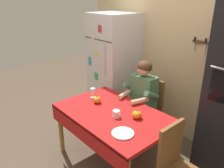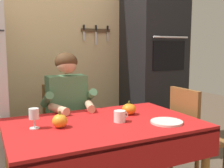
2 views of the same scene
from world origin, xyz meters
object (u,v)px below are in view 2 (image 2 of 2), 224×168
at_px(pumpkin_large, 60,121).
at_px(wall_oven, 153,68).
at_px(chair_right_side, 192,133).
at_px(pumpkin_medium, 129,109).
at_px(serving_tray, 167,122).
at_px(chair_behind_person, 64,126).
at_px(wine_glass, 34,115).
at_px(dining_table, 105,134).
at_px(coffee_mug, 120,116).
at_px(seated_person, 69,108).

bearing_deg(pumpkin_large, wall_oven, 32.90).
xyz_separation_m(wall_oven, chair_right_side, (-0.15, -0.86, -0.54)).
bearing_deg(pumpkin_medium, serving_tray, -70.06).
xyz_separation_m(chair_behind_person, wine_glass, (-0.40, -0.71, 0.32)).
bearing_deg(dining_table, pumpkin_medium, 26.27).
bearing_deg(coffee_mug, pumpkin_large, 172.73).
relative_size(wine_glass, serving_tray, 0.60).
bearing_deg(serving_tray, dining_table, 153.31).
distance_m(coffee_mug, serving_tray, 0.34).
bearing_deg(chair_behind_person, coffee_mug, -76.19).
height_order(dining_table, chair_behind_person, chair_behind_person).
height_order(chair_right_side, wine_glass, chair_right_side).
relative_size(dining_table, seated_person, 1.12).
relative_size(seated_person, pumpkin_medium, 10.71).
distance_m(seated_person, pumpkin_medium, 0.60).
xyz_separation_m(dining_table, chair_behind_person, (-0.09, 0.79, -0.14)).
bearing_deg(seated_person, pumpkin_large, -112.50).
distance_m(wine_glass, serving_tray, 0.94).
distance_m(chair_behind_person, coffee_mug, 0.88).
bearing_deg(seated_person, chair_behind_person, 90.00).
xyz_separation_m(seated_person, coffee_mug, (0.20, -0.63, 0.05)).
bearing_deg(serving_tray, wine_glass, 162.28).
bearing_deg(chair_right_side, wine_glass, 179.14).
bearing_deg(pumpkin_large, seated_person, 67.50).
height_order(dining_table, wine_glass, wine_glass).
distance_m(wall_oven, chair_right_side, 1.03).
bearing_deg(dining_table, seated_person, 98.65).
xyz_separation_m(dining_table, chair_right_side, (0.90, 0.06, -0.14)).
height_order(dining_table, serving_tray, serving_tray).
height_order(chair_behind_person, seated_person, seated_person).
height_order(chair_behind_person, pumpkin_large, chair_behind_person).
bearing_deg(pumpkin_medium, dining_table, -153.73).
bearing_deg(serving_tray, coffee_mug, 148.90).
distance_m(seated_person, serving_tray, 0.95).
bearing_deg(chair_right_side, pumpkin_medium, 173.08).
distance_m(chair_behind_person, seated_person, 0.29).
bearing_deg(pumpkin_medium, wine_glass, -175.95).
bearing_deg(seated_person, wall_oven, 15.61).
relative_size(dining_table, wine_glass, 9.93).
bearing_deg(serving_tray, seated_person, 121.53).
relative_size(pumpkin_medium, serving_tray, 0.50).
height_order(coffee_mug, serving_tray, coffee_mug).
relative_size(chair_right_side, wine_glass, 6.59).
height_order(seated_person, pumpkin_large, seated_person).
distance_m(wall_oven, dining_table, 1.45).
distance_m(seated_person, coffee_mug, 0.66).
height_order(wine_glass, pumpkin_medium, wine_glass).
bearing_deg(pumpkin_large, coffee_mug, -7.27).
height_order(chair_right_side, pumpkin_large, chair_right_side).
xyz_separation_m(wall_oven, seated_person, (-1.14, -0.32, -0.31)).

